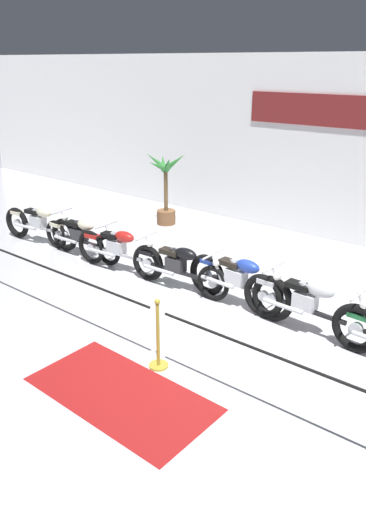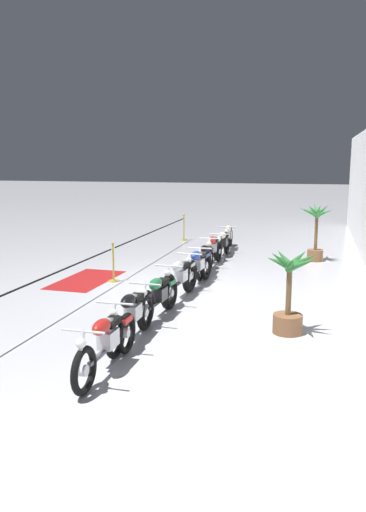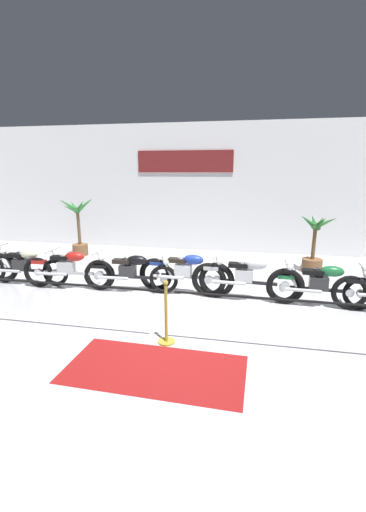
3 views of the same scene
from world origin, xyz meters
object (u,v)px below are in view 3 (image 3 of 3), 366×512
at_px(floor_banner, 155,369).
at_px(motorcycle_green_6, 322,285).
at_px(potted_palm_left_of_row, 78,225).
at_px(stanchion_mid_left, 166,322).
at_px(motorcycle_red_2, 69,269).
at_px(potted_palm_right_of_row, 314,245).
at_px(motorcycle_silver_5, 247,279).
at_px(motorcycle_black_3, 130,272).
at_px(stanchion_far_left, 72,291).
at_px(motorcycle_cream_1, 24,266).
at_px(motorcycle_blue_4, 186,274).

bearing_deg(floor_banner, motorcycle_green_6, 48.57).
bearing_deg(motorcycle_green_6, potted_palm_left_of_row, 156.56).
height_order(motorcycle_green_6, stanchion_mid_left, stanchion_mid_left).
bearing_deg(motorcycle_red_2, potted_palm_right_of_row, 24.20).
relative_size(motorcycle_silver_5, potted_palm_right_of_row, 1.48).
distance_m(motorcycle_silver_5, potted_palm_right_of_row, 3.07).
distance_m(motorcycle_black_3, motorcycle_green_6, 4.10).
distance_m(motorcycle_black_3, floor_banner, 3.29).
distance_m(potted_palm_right_of_row, stanchion_mid_left, 5.53).
height_order(motorcycle_silver_5, stanchion_far_left, stanchion_far_left).
distance_m(motorcycle_cream_1, floor_banner, 5.10).
relative_size(motorcycle_cream_1, potted_palm_right_of_row, 1.45).
relative_size(motorcycle_cream_1, stanchion_far_left, 0.16).
bearing_deg(stanchion_mid_left, floor_banner, -87.57).
xyz_separation_m(motorcycle_blue_4, potted_palm_right_of_row, (3.06, 2.43, 0.27)).
relative_size(motorcycle_black_3, stanchion_mid_left, 2.12).
relative_size(motorcycle_black_3, motorcycle_green_6, 1.03).
distance_m(motorcycle_blue_4, motorcycle_green_6, 2.84).
height_order(motorcycle_blue_4, motorcycle_green_6, motorcycle_blue_4).
bearing_deg(motorcycle_red_2, stanchion_mid_left, -35.78).
bearing_deg(potted_palm_left_of_row, motorcycle_red_2, -66.36).
height_order(motorcycle_red_2, potted_palm_left_of_row, potted_palm_left_of_row).
bearing_deg(floor_banner, potted_palm_left_of_row, 127.10).
distance_m(motorcycle_cream_1, motorcycle_silver_5, 5.32).
relative_size(motorcycle_cream_1, floor_banner, 0.93).
xyz_separation_m(motorcycle_black_3, potted_palm_left_of_row, (-2.81, 2.94, 0.53)).
height_order(motorcycle_black_3, motorcycle_green_6, motorcycle_green_6).
relative_size(motorcycle_red_2, motorcycle_black_3, 1.01).
xyz_separation_m(stanchion_mid_left, floor_banner, (0.03, -0.78, -0.35)).
bearing_deg(floor_banner, potted_palm_right_of_row, 63.36).
bearing_deg(potted_palm_right_of_row, stanchion_far_left, -134.13).
relative_size(motorcycle_cream_1, potted_palm_left_of_row, 1.22).
height_order(motorcycle_cream_1, stanchion_far_left, stanchion_far_left).
distance_m(stanchion_far_left, floor_banner, 1.96).
height_order(motorcycle_green_6, floor_banner, motorcycle_green_6).
relative_size(motorcycle_black_3, floor_banner, 0.89).
bearing_deg(motorcycle_cream_1, motorcycle_silver_5, -0.11).
distance_m(motorcycle_silver_5, floor_banner, 3.19).
xyz_separation_m(motorcycle_cream_1, stanchion_mid_left, (4.11, -2.16, -0.10)).
height_order(motorcycle_red_2, motorcycle_green_6, motorcycle_red_2).
relative_size(motorcycle_green_6, potted_palm_left_of_row, 1.14).
distance_m(motorcycle_black_3, potted_palm_right_of_row, 5.01).
relative_size(motorcycle_blue_4, stanchion_mid_left, 2.08).
distance_m(motorcycle_cream_1, motorcycle_blue_4, 3.99).
height_order(motorcycle_black_3, stanchion_mid_left, stanchion_mid_left).
relative_size(motorcycle_black_3, motorcycle_blue_4, 1.02).
bearing_deg(floor_banner, motorcycle_black_3, 117.24).
relative_size(potted_palm_left_of_row, potted_palm_right_of_row, 1.18).
bearing_deg(motorcycle_green_6, motorcycle_black_3, 179.33).
relative_size(motorcycle_red_2, motorcycle_silver_5, 0.95).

